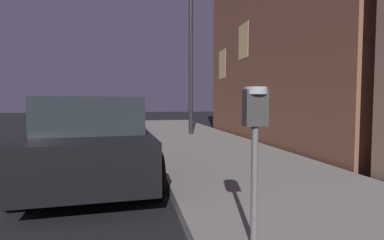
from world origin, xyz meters
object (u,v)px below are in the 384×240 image
at_px(car_silver, 121,113).
at_px(street_lamp, 191,33).
at_px(parking_meter, 255,126).
at_px(car_yellow_cab, 116,119).
at_px(car_green, 124,110).
at_px(car_black, 95,140).

height_order(car_silver, street_lamp, street_lamp).
height_order(parking_meter, car_yellow_cab, parking_meter).
relative_size(car_yellow_cab, car_green, 0.97).
bearing_deg(car_black, car_yellow_cab, 90.02).
distance_m(car_black, car_silver, 13.45).
bearing_deg(car_green, car_silver, -90.02).
bearing_deg(parking_meter, car_yellow_cab, 99.40).
distance_m(parking_meter, car_silver, 16.53).
distance_m(car_black, car_yellow_cab, 6.81).
bearing_deg(car_silver, car_yellow_cab, -89.99).
relative_size(parking_meter, street_lamp, 0.23).
bearing_deg(street_lamp, car_black, -116.20).
distance_m(car_yellow_cab, car_silver, 6.64).
bearing_deg(parking_meter, car_green, 94.04).
bearing_deg(street_lamp, car_yellow_cab, 158.41).
bearing_deg(car_black, parking_meter, -61.62).
height_order(parking_meter, street_lamp, street_lamp).
xyz_separation_m(parking_meter, car_silver, (-1.62, 16.44, -0.44)).
bearing_deg(street_lamp, parking_meter, -97.75).
bearing_deg(car_silver, street_lamp, -70.09).
bearing_deg(car_black, street_lamp, 63.80).
bearing_deg(car_yellow_cab, parking_meter, -80.60).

